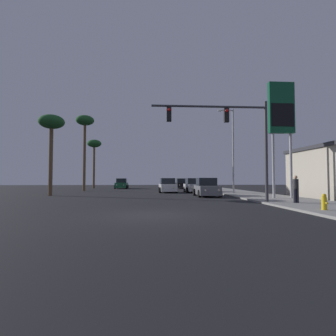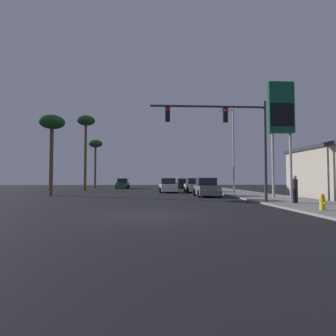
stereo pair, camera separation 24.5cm
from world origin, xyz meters
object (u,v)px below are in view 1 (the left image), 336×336
at_px(street_lamp, 232,146).
at_px(palm_tree_near, 51,126).
at_px(car_black, 181,184).
at_px(fire_hydrant, 324,202).
at_px(palm_tree_far, 94,146).
at_px(car_white, 168,186).
at_px(car_green, 122,184).
at_px(traffic_light_mast, 233,130).
at_px(gas_station_sign, 281,114).
at_px(car_grey, 207,188).
at_px(car_silver, 193,186).
at_px(palm_tree_mid, 85,125).
at_px(pedestrian_on_sidewalk, 296,188).

height_order(street_lamp, palm_tree_near, street_lamp).
bearing_deg(car_black, fire_hydrant, 94.86).
bearing_deg(car_black, palm_tree_far, -7.52).
bearing_deg(car_white, car_green, -64.64).
bearing_deg(traffic_light_mast, car_green, 110.29).
height_order(street_lamp, gas_station_sign, same).
height_order(car_white, car_black, same).
relative_size(car_grey, car_black, 1.00).
bearing_deg(car_silver, fire_hydrant, 97.63).
height_order(car_green, palm_tree_far, palm_tree_far).
bearing_deg(palm_tree_near, car_green, 76.15).
bearing_deg(palm_tree_near, car_silver, 21.19).
height_order(car_grey, palm_tree_near, palm_tree_near).
bearing_deg(car_silver, gas_station_sign, 112.26).
bearing_deg(street_lamp, palm_tree_mid, 155.40).
distance_m(street_lamp, palm_tree_far, 25.89).
height_order(car_grey, palm_tree_far, palm_tree_far).
bearing_deg(car_silver, car_black, -91.63).
distance_m(car_white, car_green, 14.83).
relative_size(car_white, street_lamp, 0.48).
bearing_deg(traffic_light_mast, gas_station_sign, 33.24).
relative_size(car_grey, car_green, 1.00).
height_order(fire_hydrant, palm_tree_mid, palm_tree_mid).
height_order(car_silver, gas_station_sign, gas_station_sign).
height_order(traffic_light_mast, gas_station_sign, gas_station_sign).
relative_size(car_silver, pedestrian_on_sidewalk, 2.60).
relative_size(fire_hydrant, palm_tree_near, 0.10).
bearing_deg(pedestrian_on_sidewalk, fire_hydrant, -101.19).
height_order(car_silver, car_green, same).
distance_m(street_lamp, gas_station_sign, 8.12).
relative_size(fire_hydrant, pedestrian_on_sidewalk, 0.46).
bearing_deg(palm_tree_far, traffic_light_mast, -62.53).
height_order(car_grey, car_white, same).
height_order(car_grey, traffic_light_mast, traffic_light_mast).
distance_m(car_white, palm_tree_near, 13.99).
distance_m(car_grey, palm_tree_mid, 20.01).
height_order(car_silver, palm_tree_near, palm_tree_near).
distance_m(car_white, street_lamp, 8.72).
distance_m(car_white, gas_station_sign, 15.16).
distance_m(car_grey, fire_hydrant, 12.12).
bearing_deg(car_silver, car_green, -54.00).
height_order(car_green, palm_tree_near, palm_tree_near).
distance_m(car_white, traffic_light_mast, 15.40).
bearing_deg(fire_hydrant, car_green, 112.12).
height_order(car_black, palm_tree_near, palm_tree_near).
relative_size(palm_tree_near, palm_tree_far, 0.92).
distance_m(car_silver, street_lamp, 6.74).
xyz_separation_m(gas_station_sign, palm_tree_far, (-19.94, 25.87, 0.62)).
distance_m(car_grey, car_black, 20.10).
bearing_deg(palm_tree_near, car_white, 25.47).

